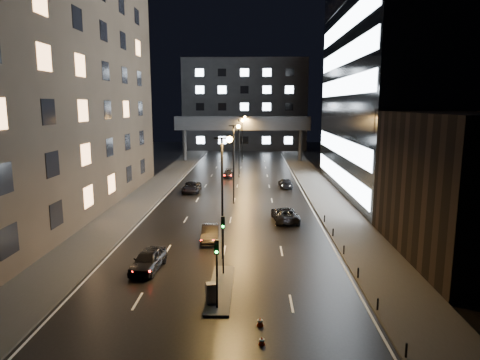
# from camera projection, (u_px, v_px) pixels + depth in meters

# --- Properties ---
(ground) EXTENTS (160.00, 160.00, 0.00)m
(ground) POSITION_uv_depth(u_px,v_px,m) (237.00, 186.00, 67.02)
(ground) COLOR black
(ground) RESTS_ON ground
(sidewalk_left) EXTENTS (5.00, 110.00, 0.15)m
(sidewalk_left) POSITION_uv_depth(u_px,v_px,m) (151.00, 191.00, 62.48)
(sidewalk_left) COLOR #383533
(sidewalk_left) RESTS_ON ground
(sidewalk_right) EXTENTS (5.00, 110.00, 0.15)m
(sidewalk_right) POSITION_uv_depth(u_px,v_px,m) (322.00, 193.00, 61.70)
(sidewalk_right) COLOR #383533
(sidewalk_right) RESTS_ON ground
(building_left) EXTENTS (15.00, 48.00, 40.00)m
(building_left) POSITION_uv_depth(u_px,v_px,m) (34.00, 39.00, 48.49)
(building_left) COLOR #2D2319
(building_left) RESTS_ON ground
(building_right_low) EXTENTS (10.00, 18.00, 12.00)m
(building_right_low) POSITION_uv_depth(u_px,v_px,m) (468.00, 187.00, 34.84)
(building_right_low) COLOR black
(building_right_low) RESTS_ON ground
(building_right_glass) EXTENTS (20.00, 36.00, 45.00)m
(building_right_glass) POSITION_uv_depth(u_px,v_px,m) (419.00, 31.00, 58.38)
(building_right_glass) COLOR black
(building_right_glass) RESTS_ON ground
(building_far) EXTENTS (34.00, 14.00, 25.00)m
(building_far) POSITION_uv_depth(u_px,v_px,m) (245.00, 105.00, 121.92)
(building_far) COLOR #333335
(building_far) RESTS_ON ground
(skybridge) EXTENTS (30.00, 3.00, 10.00)m
(skybridge) POSITION_uv_depth(u_px,v_px,m) (242.00, 124.00, 95.09)
(skybridge) COLOR #333335
(skybridge) RESTS_ON ground
(median_island) EXTENTS (1.60, 8.00, 0.15)m
(median_island) POSITION_uv_depth(u_px,v_px,m) (221.00, 288.00, 29.60)
(median_island) COLOR #383533
(median_island) RESTS_ON ground
(traffic_signal_near) EXTENTS (0.28, 0.34, 4.40)m
(traffic_signal_near) POSITION_uv_depth(u_px,v_px,m) (223.00, 236.00, 31.53)
(traffic_signal_near) COLOR black
(traffic_signal_near) RESTS_ON median_island
(traffic_signal_far) EXTENTS (0.28, 0.34, 4.40)m
(traffic_signal_far) POSITION_uv_depth(u_px,v_px,m) (217.00, 263.00, 26.11)
(traffic_signal_far) COLOR black
(traffic_signal_far) RESTS_ON median_island
(bollard_row) EXTENTS (0.12, 25.12, 0.90)m
(bollard_row) POSITION_uv_depth(u_px,v_px,m) (350.00, 261.00, 33.66)
(bollard_row) COLOR black
(bollard_row) RESTS_ON ground
(streetlight_near) EXTENTS (1.45, 0.50, 10.15)m
(streetlight_near) POSITION_uv_depth(u_px,v_px,m) (224.00, 182.00, 34.39)
(streetlight_near) COLOR black
(streetlight_near) RESTS_ON ground
(streetlight_mid_a) EXTENTS (1.45, 0.50, 10.15)m
(streetlight_mid_a) POSITION_uv_depth(u_px,v_px,m) (235.00, 154.00, 54.07)
(streetlight_mid_a) COLOR black
(streetlight_mid_a) RESTS_ON ground
(streetlight_mid_b) EXTENTS (1.45, 0.50, 10.15)m
(streetlight_mid_b) POSITION_uv_depth(u_px,v_px,m) (240.00, 140.00, 73.76)
(streetlight_mid_b) COLOR black
(streetlight_mid_b) RESTS_ON ground
(streetlight_far) EXTENTS (1.45, 0.50, 10.15)m
(streetlight_far) POSITION_uv_depth(u_px,v_px,m) (243.00, 133.00, 93.44)
(streetlight_far) COLOR black
(streetlight_far) RESTS_ON ground
(car_away_a) EXTENTS (2.39, 4.90, 1.61)m
(car_away_a) POSITION_uv_depth(u_px,v_px,m) (148.00, 260.00, 32.97)
(car_away_a) COLOR black
(car_away_a) RESTS_ON ground
(car_away_b) EXTENTS (1.78, 4.55, 1.47)m
(car_away_b) POSITION_uv_depth(u_px,v_px,m) (210.00, 233.00, 40.00)
(car_away_b) COLOR black
(car_away_b) RESTS_ON ground
(car_away_c) EXTENTS (2.47, 5.29, 1.46)m
(car_away_c) POSITION_uv_depth(u_px,v_px,m) (192.00, 187.00, 62.31)
(car_away_c) COLOR black
(car_away_c) RESTS_ON ground
(car_away_d) EXTENTS (2.12, 4.59, 1.30)m
(car_away_d) POSITION_uv_depth(u_px,v_px,m) (228.00, 174.00, 74.76)
(car_away_d) COLOR black
(car_away_d) RESTS_ON ground
(car_toward_a) EXTENTS (3.05, 5.75, 1.54)m
(car_toward_a) POSITION_uv_depth(u_px,v_px,m) (285.00, 214.00, 46.79)
(car_toward_a) COLOR black
(car_toward_a) RESTS_ON ground
(car_toward_b) EXTENTS (2.10, 4.75, 1.36)m
(car_toward_b) POSITION_uv_depth(u_px,v_px,m) (285.00, 183.00, 65.80)
(car_toward_b) COLOR black
(car_toward_b) RESTS_ON ground
(utility_cabinet) EXTENTS (0.84, 0.74, 1.32)m
(utility_cabinet) POSITION_uv_depth(u_px,v_px,m) (212.00, 293.00, 27.17)
(utility_cabinet) COLOR #48484B
(utility_cabinet) RESTS_ON median_island
(cone_a) EXTENTS (0.49, 0.49, 0.51)m
(cone_a) POSITION_uv_depth(u_px,v_px,m) (260.00, 322.00, 24.70)
(cone_a) COLOR red
(cone_a) RESTS_ON ground
(cone_b) EXTENTS (0.43, 0.43, 0.45)m
(cone_b) POSITION_uv_depth(u_px,v_px,m) (262.00, 341.00, 22.76)
(cone_b) COLOR #F6410C
(cone_b) RESTS_ON ground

